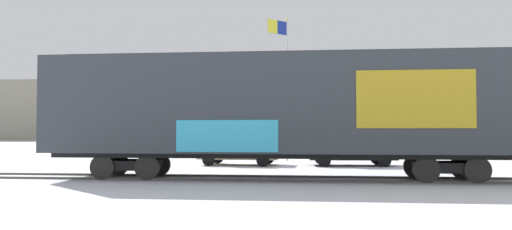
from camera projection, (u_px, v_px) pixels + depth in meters
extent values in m
plane|color=silver|center=(263.00, 179.00, 16.95)|extent=(260.00, 260.00, 0.00)
cube|color=#4C4742|center=(283.00, 180.00, 16.17)|extent=(60.00, 0.73, 0.08)
cube|color=#4C4742|center=(284.00, 176.00, 17.61)|extent=(60.00, 0.73, 0.08)
cube|color=#33383D|center=(283.00, 105.00, 16.98)|extent=(17.56, 3.25, 3.52)
cube|color=#2D2823|center=(283.00, 55.00, 17.04)|extent=(16.66, 0.58, 0.24)
cube|color=#B2931E|center=(415.00, 99.00, 15.03)|extent=(3.86, 0.07, 1.94)
cube|color=#33A5CC|center=(227.00, 136.00, 15.57)|extent=(3.53, 0.07, 1.10)
cube|color=black|center=(283.00, 155.00, 16.92)|extent=(17.20, 1.87, 0.20)
cube|color=black|center=(132.00, 164.00, 17.45)|extent=(2.11, 1.40, 0.36)
cylinder|color=black|center=(102.00, 167.00, 16.81)|extent=(0.92, 0.13, 0.92)
cylinder|color=black|center=(118.00, 164.00, 18.24)|extent=(0.92, 0.13, 0.92)
cylinder|color=black|center=(147.00, 168.00, 16.65)|extent=(0.92, 0.13, 0.92)
cylinder|color=black|center=(159.00, 165.00, 18.08)|extent=(0.92, 0.13, 0.92)
cube|color=black|center=(445.00, 167.00, 16.36)|extent=(2.11, 1.40, 0.36)
cylinder|color=black|center=(426.00, 170.00, 15.72)|extent=(0.92, 0.13, 0.92)
cylinder|color=black|center=(416.00, 166.00, 17.16)|extent=(0.92, 0.13, 0.92)
cylinder|color=black|center=(478.00, 170.00, 15.56)|extent=(0.92, 0.13, 0.92)
cylinder|color=black|center=(463.00, 167.00, 17.00)|extent=(0.92, 0.13, 0.92)
cylinder|color=silver|center=(287.00, 90.00, 27.31)|extent=(0.12, 0.12, 8.43)
sphere|color=#D8CC66|center=(287.00, 19.00, 27.45)|extent=(0.18, 0.18, 0.18)
cube|color=navy|center=(277.00, 27.00, 26.94)|extent=(1.07, 1.00, 0.80)
cube|color=yellow|center=(273.00, 26.00, 26.72)|extent=(0.55, 0.52, 0.80)
cube|color=gray|center=(288.00, 113.00, 91.02)|extent=(126.01, 34.39, 10.50)
cube|color=#9E9384|center=(247.00, 75.00, 81.54)|extent=(6.07, 3.87, 2.25)
cube|color=#8C725B|center=(288.00, 73.00, 80.95)|extent=(6.05, 4.27, 2.78)
cone|color=#193D23|center=(321.00, 74.00, 83.92)|extent=(1.74, 1.74, 3.47)
cone|color=#193D23|center=(290.00, 67.00, 80.23)|extent=(2.42, 2.42, 4.84)
cone|color=#193D23|center=(99.00, 71.00, 83.09)|extent=(2.04, 2.04, 4.07)
cube|color=#9E8966|center=(239.00, 153.00, 23.82)|extent=(4.27, 2.19, 0.65)
cube|color=#2D333D|center=(234.00, 141.00, 23.90)|extent=(2.00, 1.80, 0.61)
cylinder|color=black|center=(268.00, 158.00, 24.41)|extent=(0.66, 0.28, 0.64)
cylinder|color=black|center=(263.00, 160.00, 22.72)|extent=(0.66, 0.28, 0.64)
cylinder|color=black|center=(218.00, 158.00, 24.91)|extent=(0.66, 0.28, 0.64)
cylinder|color=black|center=(209.00, 160.00, 23.21)|extent=(0.66, 0.28, 0.64)
cube|color=black|center=(351.00, 152.00, 23.40)|extent=(4.44, 1.94, 0.76)
cube|color=#2D333D|center=(348.00, 137.00, 23.43)|extent=(2.06, 1.65, 0.75)
cylinder|color=black|center=(377.00, 158.00, 24.15)|extent=(0.65, 0.25, 0.64)
cylinder|color=black|center=(384.00, 161.00, 22.51)|extent=(0.65, 0.25, 0.64)
cylinder|color=black|center=(321.00, 158.00, 24.26)|extent=(0.65, 0.25, 0.64)
cylinder|color=black|center=(324.00, 160.00, 22.61)|extent=(0.65, 0.25, 0.64)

